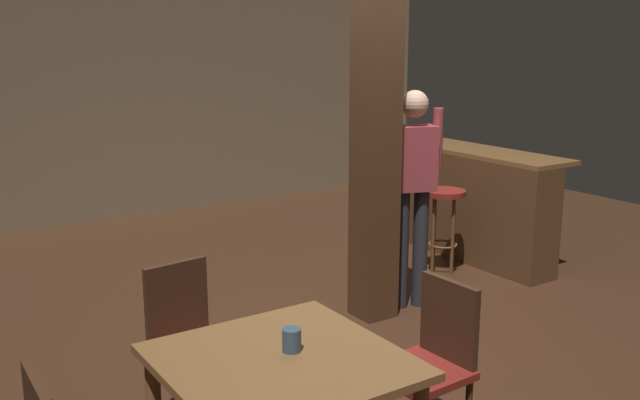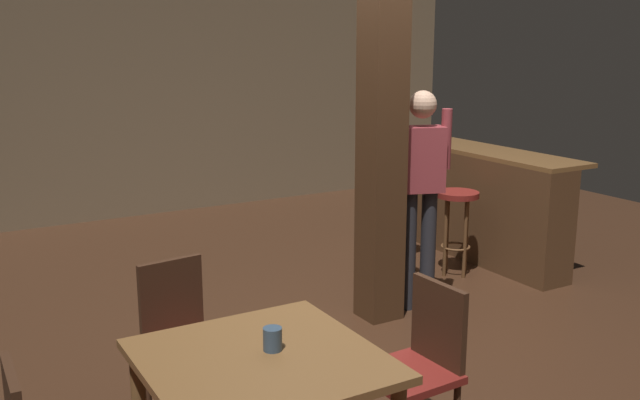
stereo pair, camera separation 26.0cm
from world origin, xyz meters
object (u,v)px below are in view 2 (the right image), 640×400
(chair_east, at_px, (420,360))
(bar_stool_near, at_px, (457,212))
(chair_north, at_px, (182,333))
(bar_stool_mid, at_px, (402,199))
(standing_person, at_px, (420,185))
(napkin_cup, at_px, (273,339))
(bar_counter, at_px, (477,203))
(dining_table, at_px, (261,380))

(chair_east, relative_size, bar_stool_near, 1.16)
(chair_north, distance_m, bar_stool_mid, 3.38)
(standing_person, relative_size, bar_stool_mid, 2.18)
(standing_person, xyz_separation_m, bar_stool_near, (0.81, 0.49, -0.42))
(chair_east, bearing_deg, bar_stool_mid, 55.11)
(bar_stool_mid, bearing_deg, napkin_cup, -135.21)
(napkin_cup, bearing_deg, bar_counter, 34.94)
(bar_stool_mid, bearing_deg, chair_north, -147.52)
(chair_east, distance_m, bar_stool_mid, 3.36)
(chair_north, relative_size, napkin_cup, 8.35)
(dining_table, height_order, bar_stool_mid, bar_stool_mid)
(standing_person, relative_size, bar_counter, 0.82)
(dining_table, relative_size, standing_person, 0.59)
(chair_north, distance_m, napkin_cup, 0.94)
(chair_east, bearing_deg, bar_counter, 43.13)
(napkin_cup, bearing_deg, chair_north, 97.88)
(chair_east, bearing_deg, chair_north, 134.56)
(bar_stool_near, height_order, bar_stool_mid, bar_stool_mid)
(dining_table, relative_size, bar_counter, 0.48)
(bar_counter, bearing_deg, standing_person, -149.16)
(bar_stool_near, bearing_deg, chair_east, -134.29)
(chair_north, relative_size, bar_stool_mid, 1.13)
(dining_table, distance_m, chair_north, 0.94)
(chair_east, xyz_separation_m, napkin_cup, (-0.80, 0.05, 0.28))
(standing_person, distance_m, bar_counter, 1.62)
(chair_north, height_order, napkin_cup, chair_north)
(napkin_cup, bearing_deg, standing_person, 37.40)
(chair_east, distance_m, chair_north, 1.32)
(chair_east, bearing_deg, standing_person, 52.46)
(standing_person, height_order, bar_counter, standing_person)
(standing_person, bearing_deg, bar_counter, 30.84)
(bar_counter, height_order, bar_stool_near, bar_counter)
(chair_east, relative_size, napkin_cup, 8.35)
(dining_table, xyz_separation_m, standing_person, (2.12, 1.60, 0.38))
(dining_table, height_order, standing_person, standing_person)
(standing_person, bearing_deg, bar_stool_mid, 59.16)
(napkin_cup, height_order, bar_counter, bar_counter)
(standing_person, relative_size, bar_stool_near, 2.24)
(chair_east, height_order, chair_north, same)
(standing_person, xyz_separation_m, bar_stool_mid, (0.68, 1.14, -0.41))
(dining_table, distance_m, bar_stool_mid, 3.92)
(bar_counter, bearing_deg, chair_east, -136.87)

